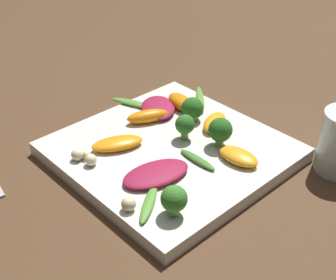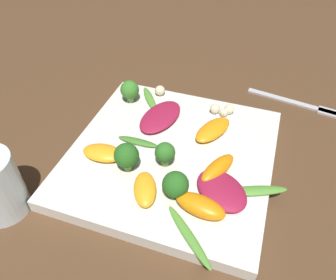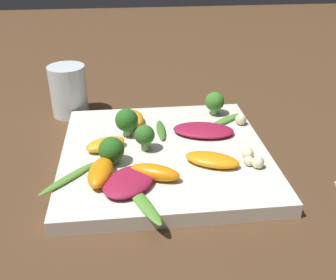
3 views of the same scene
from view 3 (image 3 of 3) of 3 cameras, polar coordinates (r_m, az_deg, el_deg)
name	(u,v)px [view 3 (image 3 of 3)]	position (r m, az deg, el deg)	size (l,w,h in m)	color
ground_plane	(164,161)	(0.57, -0.51, -3.02)	(2.40, 2.40, 0.00)	#4C331E
plate	(164,155)	(0.57, -0.52, -2.17)	(0.29, 0.29, 0.02)	silver
drinking_glass	(69,91)	(0.72, -14.23, 6.94)	(0.06, 0.06, 0.09)	silver
radicchio_leaf_0	(129,181)	(0.48, -5.68, -6.00)	(0.09, 0.09, 0.01)	maroon
radicchio_leaf_1	(203,130)	(0.60, 5.16, 1.45)	(0.07, 0.10, 0.01)	maroon
orange_segment_0	(105,144)	(0.56, -9.09, -0.62)	(0.05, 0.06, 0.02)	orange
orange_segment_1	(133,118)	(0.63, -5.13, 3.14)	(0.06, 0.04, 0.02)	orange
orange_segment_2	(100,172)	(0.50, -9.77, -4.62)	(0.07, 0.04, 0.02)	orange
orange_segment_3	(212,160)	(0.52, 6.42, -2.86)	(0.06, 0.08, 0.01)	orange
orange_segment_4	(155,172)	(0.49, -1.93, -4.70)	(0.05, 0.07, 0.02)	orange
broccoli_floret_0	(145,137)	(0.55, -3.40, 0.49)	(0.03, 0.03, 0.04)	#7A9E51
broccoli_floret_1	(215,102)	(0.66, 6.78, 5.49)	(0.03, 0.03, 0.04)	#84AD5B
broccoli_floret_2	(111,150)	(0.52, -8.21, -1.48)	(0.03, 0.03, 0.04)	#84AD5B
broccoli_floret_3	(127,121)	(0.59, -6.02, 2.82)	(0.03, 0.03, 0.04)	#7A9E51
arugula_sprig_0	(225,120)	(0.64, 8.34, 2.87)	(0.05, 0.07, 0.01)	#518E33
arugula_sprig_1	(162,130)	(0.61, -0.90, 1.48)	(0.06, 0.01, 0.01)	#3D7528
arugula_sprig_2	(143,202)	(0.45, -3.69, -9.01)	(0.09, 0.05, 0.01)	#518E33
arugula_sprig_3	(69,178)	(0.51, -14.15, -5.32)	(0.08, 0.07, 0.01)	#518E33
macadamia_nut_0	(241,119)	(0.64, 10.51, 2.97)	(0.02, 0.02, 0.02)	beige
macadamia_nut_1	(248,154)	(0.54, 11.51, -1.96)	(0.02, 0.02, 0.02)	beige
macadamia_nut_2	(258,162)	(0.53, 12.91, -3.16)	(0.02, 0.02, 0.02)	beige
macadamia_nut_3	(249,161)	(0.53, 11.63, -2.99)	(0.01, 0.01, 0.01)	beige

